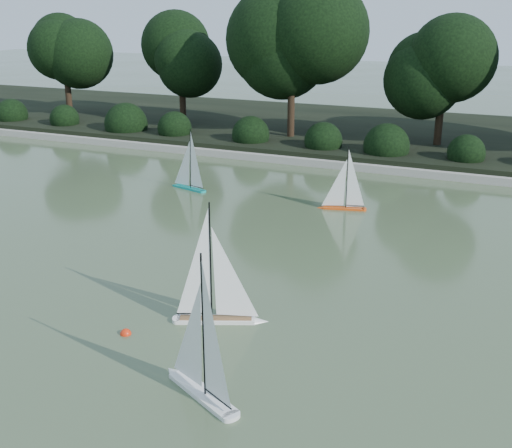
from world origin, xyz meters
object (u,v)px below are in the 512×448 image
(sailboat_orange, at_px, (340,199))
(sailboat_white_a, at_px, (197,369))
(sailboat_white_b, at_px, (223,303))
(sailboat_teal, at_px, (186,179))
(race_buoy, at_px, (126,334))

(sailboat_orange, bearing_deg, sailboat_white_a, -86.40)
(sailboat_white_b, xyz_separation_m, sailboat_orange, (0.03, 5.21, -0.05))
(sailboat_white_a, xyz_separation_m, sailboat_orange, (-0.42, 6.73, -0.06))
(sailboat_orange, distance_m, sailboat_teal, 3.53)
(sailboat_white_b, xyz_separation_m, race_buoy, (-0.96, -0.78, -0.26))
(sailboat_white_b, relative_size, sailboat_teal, 1.20)
(sailboat_teal, relative_size, race_buoy, 10.21)
(sailboat_white_b, bearing_deg, sailboat_orange, 89.68)
(sailboat_white_b, bearing_deg, sailboat_white_a, -73.47)
(sailboat_orange, xyz_separation_m, race_buoy, (-0.99, -5.99, -0.21))
(sailboat_orange, bearing_deg, race_buoy, -99.36)
(sailboat_white_a, bearing_deg, race_buoy, 152.19)
(race_buoy, bearing_deg, sailboat_white_b, 39.14)
(sailboat_white_b, distance_m, sailboat_orange, 5.21)
(sailboat_white_b, height_order, sailboat_teal, sailboat_white_b)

